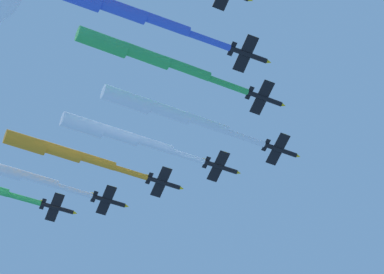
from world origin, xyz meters
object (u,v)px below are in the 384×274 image
(jet_lead, at_px, (168,112))
(jet_port_mid, at_px, (63,153))
(jet_starboard_inner, at_px, (146,56))
(jet_port_outer, at_px, (2,170))
(jet_starboard_mid, at_px, (121,10))
(jet_port_inner, at_px, (120,136))

(jet_lead, bearing_deg, jet_port_mid, 80.93)
(jet_starboard_inner, xyz_separation_m, jet_port_outer, (20.12, 45.58, -2.74))
(jet_lead, height_order, jet_starboard_mid, jet_starboard_mid)
(jet_port_inner, distance_m, jet_starboard_mid, 36.31)
(jet_lead, height_order, jet_port_mid, jet_port_mid)
(jet_port_inner, height_order, jet_starboard_mid, jet_starboard_mid)
(jet_port_inner, distance_m, jet_port_outer, 31.81)
(jet_port_inner, height_order, jet_port_outer, jet_port_inner)
(jet_port_mid, distance_m, jet_starboard_mid, 45.42)
(jet_lead, distance_m, jet_port_inner, 13.78)
(jet_port_mid, xyz_separation_m, jet_starboard_mid, (-34.56, -29.47, -0.21))
(jet_port_outer, bearing_deg, jet_port_inner, -92.38)
(jet_starboard_mid, bearing_deg, jet_port_outer, 52.86)
(jet_lead, distance_m, jet_starboard_mid, 29.99)
(jet_port_inner, relative_size, jet_starboard_mid, 0.92)
(jet_lead, bearing_deg, jet_starboard_inner, -178.30)
(jet_lead, relative_size, jet_starboard_inner, 1.00)
(jet_starboard_inner, distance_m, jet_port_mid, 35.34)
(jet_starboard_mid, relative_size, jet_port_outer, 1.04)
(jet_lead, xyz_separation_m, jet_port_mid, (4.58, 28.68, 0.27))
(jet_starboard_inner, bearing_deg, jet_port_outer, 66.18)
(jet_lead, height_order, jet_port_outer, jet_lead)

